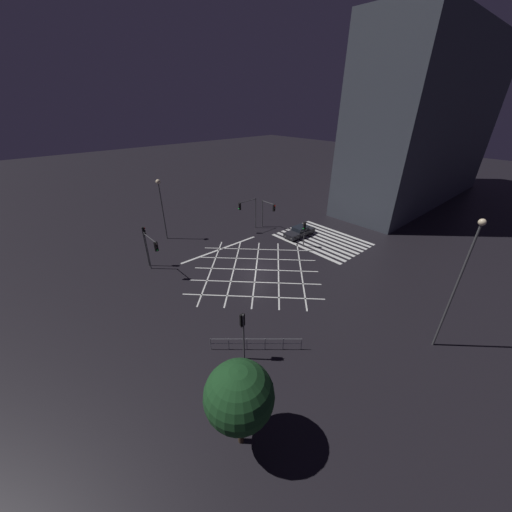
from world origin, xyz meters
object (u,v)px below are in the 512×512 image
at_px(traffic_light_median_south, 304,229).
at_px(waiting_car, 300,232).
at_px(traffic_light_nw_main, 243,327).
at_px(street_lamp_west, 461,274).
at_px(traffic_light_ne_main, 152,247).
at_px(traffic_light_se_cross, 247,208).
at_px(street_lamp_east, 160,195).
at_px(traffic_light_se_main, 269,209).
at_px(street_tree_near, 239,396).
at_px(traffic_light_ne_cross, 145,239).

height_order(traffic_light_median_south, waiting_car, traffic_light_median_south).
relative_size(traffic_light_nw_main, street_lamp_west, 0.40).
bearing_deg(traffic_light_ne_main, traffic_light_se_cross, 99.89).
relative_size(street_lamp_east, street_lamp_west, 0.78).
relative_size(traffic_light_se_cross, street_lamp_west, 0.44).
distance_m(traffic_light_median_south, traffic_light_ne_main, 17.27).
distance_m(traffic_light_se_main, street_lamp_west, 24.67).
distance_m(traffic_light_median_south, traffic_light_se_main, 6.90).
height_order(traffic_light_se_main, traffic_light_nw_main, traffic_light_se_main).
distance_m(traffic_light_ne_main, street_tree_near, 19.13).
relative_size(traffic_light_median_south, street_tree_near, 0.61).
bearing_deg(waiting_car, traffic_light_ne_cross, -17.40).
bearing_deg(traffic_light_se_main, traffic_light_se_cross, -121.92).
bearing_deg(waiting_car, traffic_light_median_south, 47.77).
distance_m(traffic_light_ne_cross, street_tree_near, 21.33).
bearing_deg(street_tree_near, traffic_light_se_cross, -40.73).
bearing_deg(street_lamp_west, traffic_light_se_cross, -7.65).
height_order(traffic_light_ne_main, traffic_light_ne_cross, traffic_light_ne_cross).
relative_size(traffic_light_median_south, street_lamp_west, 0.33).
bearing_deg(traffic_light_ne_main, street_lamp_west, 25.68).
relative_size(traffic_light_se_main, traffic_light_nw_main, 1.01).
bearing_deg(street_tree_near, traffic_light_ne_main, -11.77).
bearing_deg(street_lamp_west, traffic_light_nw_main, 53.54).
distance_m(traffic_light_se_cross, traffic_light_se_main, 3.03).
xyz_separation_m(street_lamp_east, waiting_car, (-10.96, -13.61, -5.16)).
bearing_deg(street_lamp_east, traffic_light_ne_main, 147.27).
xyz_separation_m(traffic_light_ne_main, traffic_light_ne_cross, (2.21, -0.20, 0.10)).
bearing_deg(street_tree_near, street_lamp_west, -105.41).
bearing_deg(waiting_car, street_lamp_west, 68.93).
relative_size(traffic_light_ne_main, traffic_light_se_main, 1.07).
relative_size(traffic_light_median_south, traffic_light_ne_main, 0.77).
xyz_separation_m(traffic_light_ne_cross, traffic_light_se_cross, (0.29, -14.16, 0.01)).
bearing_deg(traffic_light_se_cross, street_lamp_east, -27.44).
bearing_deg(traffic_light_ne_cross, traffic_light_ne_main, -95.28).
distance_m(traffic_light_ne_cross, waiting_car, 19.26).
bearing_deg(traffic_light_se_main, street_lamp_east, -118.41).
distance_m(traffic_light_ne_cross, traffic_light_se_main, 16.77).
bearing_deg(traffic_light_se_cross, traffic_light_nw_main, 49.26).
height_order(traffic_light_median_south, street_lamp_west, street_lamp_west).
xyz_separation_m(traffic_light_ne_main, traffic_light_nw_main, (-14.50, 0.28, -0.33)).
bearing_deg(traffic_light_se_main, traffic_light_ne_main, -86.91).
distance_m(traffic_light_ne_main, street_lamp_east, 9.27).
bearing_deg(street_lamp_east, traffic_light_se_cross, -117.44).
distance_m(traffic_light_ne_main, street_lamp_west, 25.49).
bearing_deg(traffic_light_ne_cross, traffic_light_se_main, -4.44).
bearing_deg(street_lamp_east, traffic_light_se_main, -118.41).
height_order(traffic_light_nw_main, waiting_car, traffic_light_nw_main).
relative_size(traffic_light_ne_main, street_lamp_east, 0.55).
xyz_separation_m(traffic_light_ne_main, street_tree_near, (-18.72, 3.90, 0.57)).
relative_size(traffic_light_median_south, traffic_light_se_cross, 0.75).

